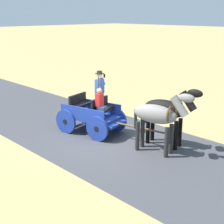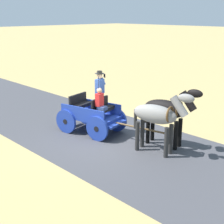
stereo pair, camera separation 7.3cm
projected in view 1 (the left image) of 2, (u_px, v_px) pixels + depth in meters
ground_plane at (102, 137)px, 12.76m from camera, size 200.00×200.00×0.00m
road_surface at (102, 137)px, 12.76m from camera, size 5.40×160.00×0.01m
horse_drawn_carriage at (93, 113)px, 13.06m from camera, size 1.89×4.51×2.50m
horse_near_side at (168, 110)px, 11.61m from camera, size 0.86×2.15×2.21m
horse_off_side at (158, 116)px, 11.00m from camera, size 0.88×2.15×2.21m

